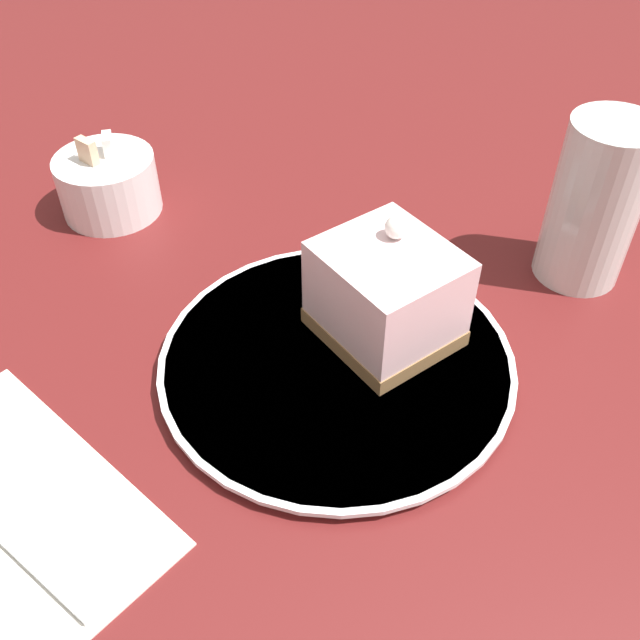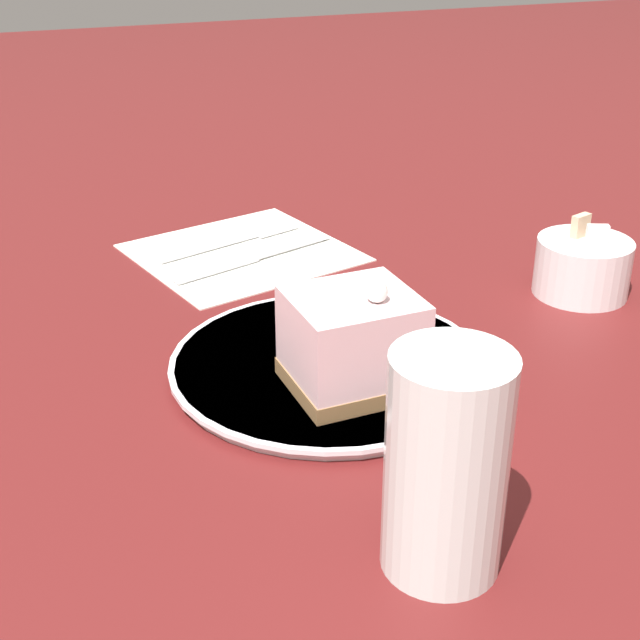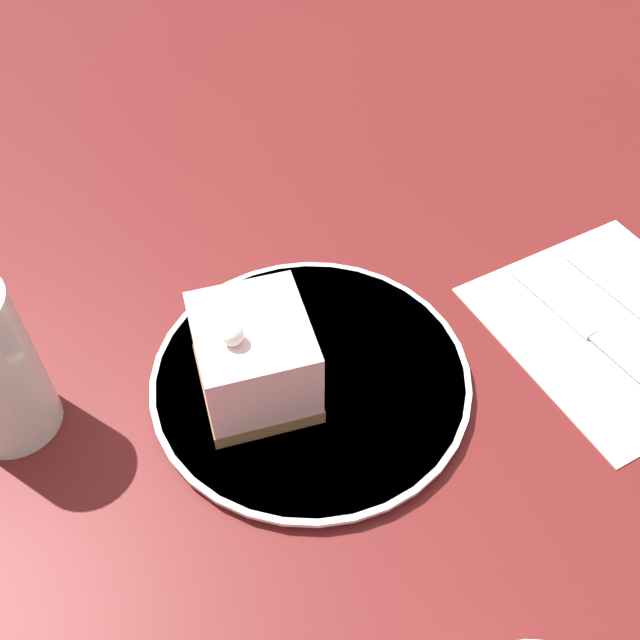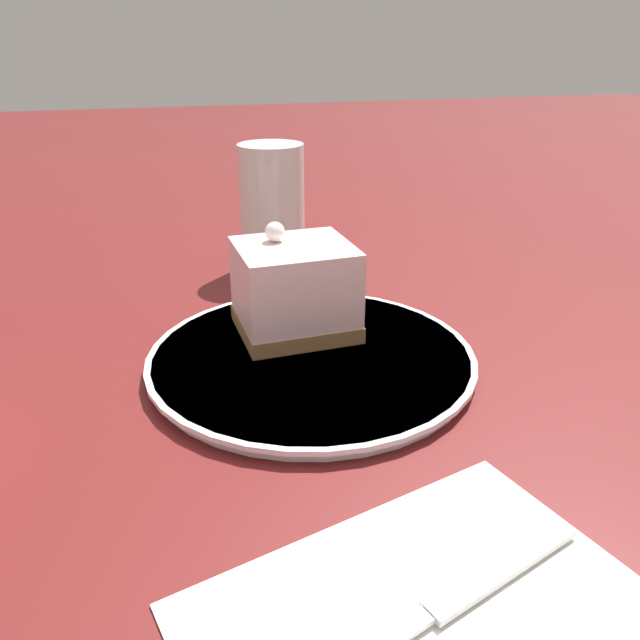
% 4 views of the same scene
% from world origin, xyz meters
% --- Properties ---
extents(ground_plane, '(4.00, 4.00, 0.00)m').
position_xyz_m(ground_plane, '(0.00, 0.00, 0.00)').
color(ground_plane, '#5B1919').
extents(plate, '(0.26, 0.26, 0.01)m').
position_xyz_m(plate, '(-0.04, 0.03, 0.01)').
color(plate, white).
rests_on(plate, ground_plane).
extents(cake_slice, '(0.09, 0.10, 0.09)m').
position_xyz_m(cake_slice, '(0.01, 0.03, 0.05)').
color(cake_slice, olive).
rests_on(cake_slice, plate).
extents(napkin, '(0.24, 0.25, 0.00)m').
position_xyz_m(napkin, '(-0.31, 0.04, 0.00)').
color(napkin, white).
rests_on(napkin, ground_plane).
extents(knife, '(0.07, 0.19, 0.00)m').
position_xyz_m(knife, '(-0.27, 0.03, 0.01)').
color(knife, silver).
rests_on(knife, napkin).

